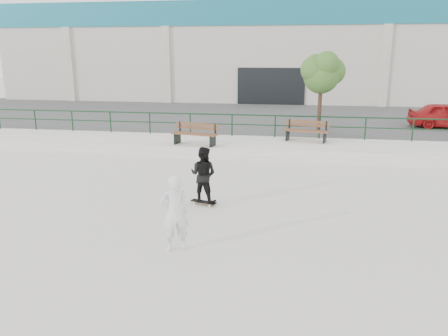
% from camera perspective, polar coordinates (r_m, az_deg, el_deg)
% --- Properties ---
extents(ground, '(120.00, 120.00, 0.00)m').
position_cam_1_polar(ground, '(10.29, -2.24, -9.79)').
color(ground, beige).
rests_on(ground, ground).
extents(ledge, '(30.00, 3.00, 0.50)m').
position_cam_1_polar(ledge, '(19.19, 3.44, 2.68)').
color(ledge, beige).
rests_on(ledge, ground).
extents(parking_strip, '(60.00, 14.00, 0.50)m').
position_cam_1_polar(parking_strip, '(27.52, 5.31, 6.36)').
color(parking_strip, '#404040').
rests_on(parking_strip, ground).
extents(railing, '(28.00, 0.06, 1.03)m').
position_cam_1_polar(railing, '(20.28, 3.87, 6.19)').
color(railing, '#13361C').
rests_on(railing, ledge).
extents(commercial_building, '(44.20, 16.33, 8.00)m').
position_cam_1_polar(commercial_building, '(41.20, 6.95, 15.16)').
color(commercial_building, silver).
rests_on(commercial_building, ground).
extents(bench_left, '(2.05, 0.97, 0.91)m').
position_cam_1_polar(bench_left, '(18.51, -3.76, 4.44)').
color(bench_left, '#59301E').
rests_on(bench_left, ledge).
extents(bench_right, '(2.03, 0.96, 0.90)m').
position_cam_1_polar(bench_right, '(19.57, 10.72, 4.77)').
color(bench_right, '#59301E').
rests_on(bench_right, ledge).
extents(tree, '(2.17, 1.93, 3.87)m').
position_cam_1_polar(tree, '(22.09, 12.71, 12.19)').
color(tree, '#4D3026').
rests_on(tree, parking_strip).
extents(red_car, '(3.87, 1.68, 1.30)m').
position_cam_1_polar(red_car, '(25.39, 27.19, 6.13)').
color(red_car, '#A51415').
rests_on(red_car, parking_strip).
extents(skateboard, '(0.80, 0.44, 0.09)m').
position_cam_1_polar(skateboard, '(12.76, -2.68, -4.46)').
color(skateboard, black).
rests_on(skateboard, ground).
extents(standing_skater, '(0.91, 0.78, 1.63)m').
position_cam_1_polar(standing_skater, '(12.51, -2.73, -0.85)').
color(standing_skater, black).
rests_on(standing_skater, skateboard).
extents(seated_skater, '(0.76, 0.66, 1.74)m').
position_cam_1_polar(seated_skater, '(9.70, -6.45, -5.88)').
color(seated_skater, silver).
rests_on(seated_skater, ground).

